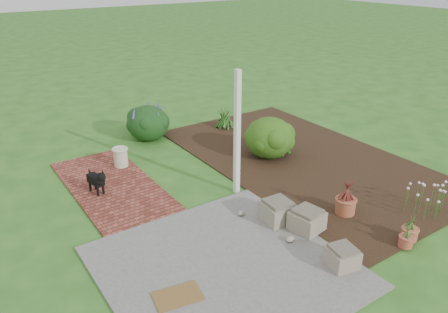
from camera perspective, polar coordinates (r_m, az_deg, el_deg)
ground at (r=8.65m, az=0.39°, el=-5.44°), size 80.00×80.00×0.00m
concrete_patio at (r=6.85m, az=0.05°, el=-14.18°), size 3.50×3.50×0.04m
brick_path at (r=9.37m, az=-14.43°, el=-3.67°), size 1.60×3.50×0.04m
garden_bed at (r=10.43m, az=10.21°, el=-0.36°), size 4.00×7.00×0.03m
veranda_post at (r=8.35m, az=1.73°, el=2.91°), size 0.10×0.10×2.50m
stone_trough_near at (r=6.99m, az=15.16°, el=-12.60°), size 0.49×0.49×0.28m
stone_trough_mid at (r=7.69m, az=10.77°, el=-8.26°), size 0.57×0.57×0.33m
stone_trough_far at (r=7.85m, az=7.00°, el=-7.19°), size 0.54×0.54×0.34m
coir_doormat at (r=6.35m, az=-6.07°, el=-17.67°), size 0.71×0.52×0.02m
black_dog at (r=8.96m, az=-16.28°, el=-2.92°), size 0.26×0.59×0.51m
cream_ceramic_urn at (r=10.07m, az=-13.35°, el=-0.10°), size 0.35×0.35×0.42m
evergreen_shrub at (r=10.29m, az=5.94°, el=2.59°), size 1.50×1.50×0.97m
agapanthus_clump_back at (r=10.37m, az=6.73°, el=2.91°), size 1.33×1.33×1.03m
agapanthus_clump_front at (r=12.10m, az=0.14°, el=5.35°), size 0.87×0.87×0.70m
pink_flower_patch at (r=8.83m, az=24.69°, el=-4.76°), size 1.09×1.09×0.60m
terracotta_pot_bronze at (r=8.34m, az=15.57°, el=-6.23°), size 0.37×0.37×0.29m
terracotta_pot_small_left at (r=7.97m, az=23.07°, el=-9.28°), size 0.30×0.30×0.21m
terracotta_pot_small_right at (r=7.77m, az=22.65°, el=-10.19°), size 0.28×0.28×0.19m
purple_flowering_bush at (r=11.51m, az=-9.91°, el=4.43°), size 1.35×1.35×0.92m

